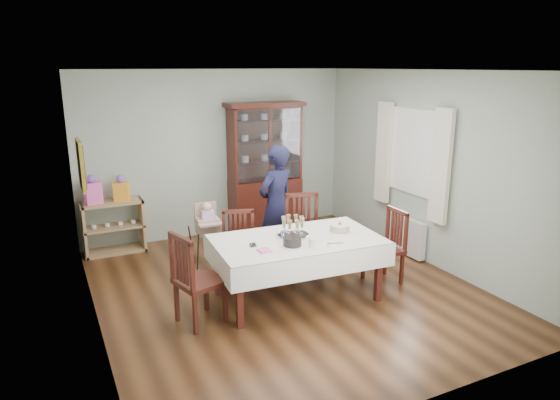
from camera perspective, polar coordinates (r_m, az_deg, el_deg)
floor at (r=6.47m, az=0.57°, el=-10.03°), size 5.00×5.00×0.00m
room_shell at (r=6.43m, az=-1.52°, el=5.73°), size 5.00×5.00×5.00m
dining_table at (r=6.09m, az=1.95°, el=-7.77°), size 2.07×1.28×0.76m
china_cabinet at (r=8.38m, az=-1.72°, el=3.91°), size 1.30×0.48×2.18m
sideboard at (r=7.93m, az=-18.47°, el=-2.94°), size 0.90×0.38×0.80m
picture_frame at (r=6.15m, az=-21.83°, el=3.72°), size 0.04×0.48×0.58m
window at (r=7.45m, az=15.06°, el=5.33°), size 0.04×1.02×1.22m
curtain_left at (r=6.98m, az=17.93°, el=3.64°), size 0.07×0.30×1.55m
curtain_right at (r=7.91m, az=11.75°, el=5.33°), size 0.07×0.30×1.55m
radiator at (r=7.72m, az=14.09°, el=-3.87°), size 0.10×0.80×0.55m
chair_far_left at (r=6.47m, az=-4.58°, el=-7.34°), size 0.54×0.54×0.96m
chair_far_right at (r=6.85m, az=2.73°, el=-5.71°), size 0.60×0.60×1.07m
chair_end_left at (r=5.63m, az=-9.24°, el=-10.81°), size 0.58×0.58×1.04m
chair_end_right at (r=6.70m, az=11.78°, el=-6.80°), size 0.44×0.44×0.96m
woman at (r=7.06m, az=-0.45°, el=-0.52°), size 0.72×0.60×1.70m
high_chair at (r=7.09m, az=-8.19°, el=-4.71°), size 0.44×0.44×0.93m
champagne_tray at (r=6.02m, az=1.47°, el=-3.45°), size 0.39×0.39×0.23m
birthday_cake at (r=6.19m, az=6.84°, el=-3.26°), size 0.28×0.28×0.19m
plate_stack_dark at (r=5.72m, az=1.42°, el=-4.73°), size 0.26×0.26×0.10m
plate_stack_white at (r=5.72m, az=4.37°, el=-4.79°), size 0.28×0.28×0.09m
napkin_stack at (r=5.56m, az=-1.77°, el=-5.79°), size 0.14×0.14×0.02m
cutlery at (r=5.73m, az=-3.41°, el=-5.21°), size 0.13×0.16×0.01m
cake_knife at (r=5.81m, az=6.02°, el=-4.96°), size 0.25×0.10×0.01m
gift_bag_pink at (r=7.73m, az=-20.61°, el=0.99°), size 0.26×0.20×0.44m
gift_bag_orange at (r=7.78m, az=-17.68°, el=1.21°), size 0.25×0.21×0.40m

